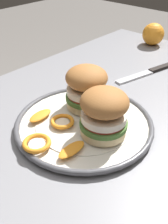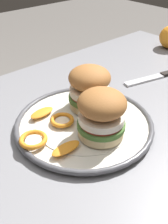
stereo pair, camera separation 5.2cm
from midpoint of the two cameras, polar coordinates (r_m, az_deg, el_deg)
dining_table at (r=0.61m, az=-0.39°, el=-14.63°), size 1.35×0.82×0.75m
dinner_plate at (r=0.58m, az=-2.58°, el=-2.59°), size 0.31×0.31×0.02m
sandwich_half_left at (r=0.59m, az=-1.95°, el=5.48°), size 0.13×0.13×0.10m
sandwich_half_right at (r=0.51m, az=1.75°, el=-0.26°), size 0.13×0.13×0.10m
orange_peel_curled at (r=0.52m, az=-13.15°, el=-6.78°), size 0.06×0.06×0.01m
orange_peel_strip_long at (r=0.50m, az=-5.77°, el=-8.27°), size 0.06×0.03×0.01m
orange_peel_strip_short at (r=0.59m, az=-12.04°, el=-0.83°), size 0.06×0.03×0.01m
orange_peel_small_curl at (r=0.56m, az=-7.37°, el=-2.17°), size 0.07×0.07×0.01m
whole_orange at (r=1.05m, az=13.51°, el=16.22°), size 0.08×0.08×0.08m
table_knife at (r=0.83m, az=12.36°, el=8.48°), size 0.22×0.08×0.01m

